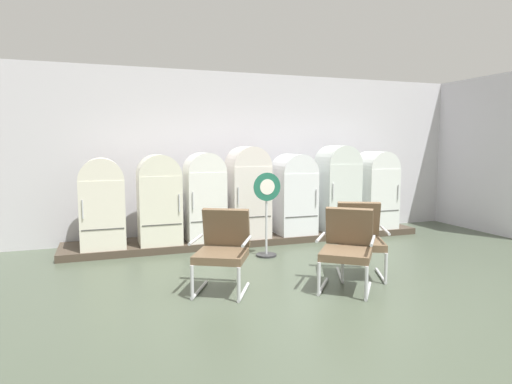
{
  "coord_description": "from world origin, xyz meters",
  "views": [
    {
      "loc": [
        -2.51,
        -4.3,
        1.73
      ],
      "look_at": [
        -0.01,
        2.75,
        0.92
      ],
      "focal_mm": 30.79,
      "sensor_mm": 36.0,
      "label": 1
    }
  ],
  "objects_px": {
    "refrigerator_3": "(248,189)",
    "armchair_center": "(347,245)",
    "refrigerator_2": "(205,194)",
    "refrigerator_4": "(294,192)",
    "refrigerator_6": "(376,187)",
    "refrigerator_1": "(159,197)",
    "sign_stand": "(267,217)",
    "armchair_left": "(223,247)",
    "refrigerator_5": "(337,186)",
    "armchair_right": "(360,236)",
    "refrigerator_0": "(102,201)"
  },
  "relations": [
    {
      "from": "refrigerator_3",
      "to": "armchair_center",
      "type": "xyz_separation_m",
      "value": [
        0.35,
        -2.71,
        -0.43
      ]
    },
    {
      "from": "armchair_center",
      "to": "refrigerator_2",
      "type": "bearing_deg",
      "value": 112.81
    },
    {
      "from": "refrigerator_4",
      "to": "refrigerator_6",
      "type": "xyz_separation_m",
      "value": [
        1.74,
        -0.02,
        0.02
      ]
    },
    {
      "from": "refrigerator_1",
      "to": "sign_stand",
      "type": "relative_size",
      "value": 1.11
    },
    {
      "from": "refrigerator_2",
      "to": "armchair_left",
      "type": "distance_m",
      "value": 2.31
    },
    {
      "from": "refrigerator_6",
      "to": "armchair_left",
      "type": "height_order",
      "value": "refrigerator_6"
    },
    {
      "from": "refrigerator_3",
      "to": "refrigerator_2",
      "type": "bearing_deg",
      "value": -178.21
    },
    {
      "from": "armchair_left",
      "to": "refrigerator_4",
      "type": "bearing_deg",
      "value": 49.68
    },
    {
      "from": "refrigerator_1",
      "to": "refrigerator_2",
      "type": "distance_m",
      "value": 0.75
    },
    {
      "from": "refrigerator_6",
      "to": "refrigerator_5",
      "type": "bearing_deg",
      "value": -179.37
    },
    {
      "from": "refrigerator_5",
      "to": "sign_stand",
      "type": "xyz_separation_m",
      "value": [
        -1.79,
        -0.97,
        -0.35
      ]
    },
    {
      "from": "refrigerator_2",
      "to": "refrigerator_5",
      "type": "xyz_separation_m",
      "value": [
        2.55,
        0.03,
        0.06
      ]
    },
    {
      "from": "refrigerator_5",
      "to": "refrigerator_6",
      "type": "relative_size",
      "value": 1.08
    },
    {
      "from": "refrigerator_4",
      "to": "refrigerator_6",
      "type": "height_order",
      "value": "refrigerator_6"
    },
    {
      "from": "refrigerator_4",
      "to": "armchair_left",
      "type": "bearing_deg",
      "value": -130.32
    },
    {
      "from": "refrigerator_6",
      "to": "armchair_center",
      "type": "height_order",
      "value": "refrigerator_6"
    },
    {
      "from": "refrigerator_5",
      "to": "refrigerator_3",
      "type": "bearing_deg",
      "value": -179.91
    },
    {
      "from": "refrigerator_5",
      "to": "armchair_right",
      "type": "distance_m",
      "value": 2.52
    },
    {
      "from": "refrigerator_4",
      "to": "refrigerator_5",
      "type": "xyz_separation_m",
      "value": [
        0.89,
        -0.03,
        0.08
      ]
    },
    {
      "from": "refrigerator_1",
      "to": "sign_stand",
      "type": "bearing_deg",
      "value": -32.5
    },
    {
      "from": "refrigerator_5",
      "to": "armchair_right",
      "type": "bearing_deg",
      "value": -112.96
    },
    {
      "from": "refrigerator_0",
      "to": "refrigerator_2",
      "type": "height_order",
      "value": "refrigerator_2"
    },
    {
      "from": "armchair_right",
      "to": "sign_stand",
      "type": "relative_size",
      "value": 0.74
    },
    {
      "from": "refrigerator_6",
      "to": "sign_stand",
      "type": "bearing_deg",
      "value": -159.64
    },
    {
      "from": "refrigerator_5",
      "to": "armchair_center",
      "type": "height_order",
      "value": "refrigerator_5"
    },
    {
      "from": "armchair_center",
      "to": "refrigerator_6",
      "type": "bearing_deg",
      "value": 50.05
    },
    {
      "from": "sign_stand",
      "to": "armchair_center",
      "type": "bearing_deg",
      "value": -77.95
    },
    {
      "from": "refrigerator_0",
      "to": "armchair_center",
      "type": "bearing_deg",
      "value": -44.4
    },
    {
      "from": "armchair_right",
      "to": "armchair_left",
      "type": "bearing_deg",
      "value": 179.81
    },
    {
      "from": "refrigerator_0",
      "to": "refrigerator_4",
      "type": "xyz_separation_m",
      "value": [
        3.29,
        0.04,
        0.02
      ]
    },
    {
      "from": "refrigerator_3",
      "to": "refrigerator_6",
      "type": "relative_size",
      "value": 1.07
    },
    {
      "from": "refrigerator_1",
      "to": "refrigerator_3",
      "type": "bearing_deg",
      "value": 0.34
    },
    {
      "from": "armchair_right",
      "to": "refrigerator_3",
      "type": "bearing_deg",
      "value": 109.42
    },
    {
      "from": "refrigerator_1",
      "to": "refrigerator_3",
      "type": "relative_size",
      "value": 0.92
    },
    {
      "from": "refrigerator_4",
      "to": "sign_stand",
      "type": "relative_size",
      "value": 1.11
    },
    {
      "from": "armchair_right",
      "to": "refrigerator_0",
      "type": "bearing_deg",
      "value": 144.62
    },
    {
      "from": "refrigerator_1",
      "to": "refrigerator_5",
      "type": "bearing_deg",
      "value": 0.21
    },
    {
      "from": "armchair_center",
      "to": "armchair_left",
      "type": "bearing_deg",
      "value": 163.31
    },
    {
      "from": "refrigerator_3",
      "to": "sign_stand",
      "type": "bearing_deg",
      "value": -91.04
    },
    {
      "from": "refrigerator_5",
      "to": "armchair_right",
      "type": "xyz_separation_m",
      "value": [
        -0.97,
        -2.29,
        -0.44
      ]
    },
    {
      "from": "armchair_center",
      "to": "sign_stand",
      "type": "height_order",
      "value": "sign_stand"
    },
    {
      "from": "refrigerator_4",
      "to": "armchair_center",
      "type": "bearing_deg",
      "value": -101.08
    },
    {
      "from": "refrigerator_0",
      "to": "armchair_center",
      "type": "distance_m",
      "value": 3.87
    },
    {
      "from": "refrigerator_2",
      "to": "refrigerator_5",
      "type": "height_order",
      "value": "refrigerator_5"
    },
    {
      "from": "refrigerator_0",
      "to": "refrigerator_3",
      "type": "height_order",
      "value": "refrigerator_3"
    },
    {
      "from": "refrigerator_5",
      "to": "refrigerator_2",
      "type": "bearing_deg",
      "value": -179.39
    },
    {
      "from": "refrigerator_2",
      "to": "refrigerator_3",
      "type": "height_order",
      "value": "refrigerator_3"
    },
    {
      "from": "refrigerator_2",
      "to": "armchair_center",
      "type": "height_order",
      "value": "refrigerator_2"
    },
    {
      "from": "refrigerator_4",
      "to": "refrigerator_0",
      "type": "bearing_deg",
      "value": -179.35
    },
    {
      "from": "refrigerator_0",
      "to": "refrigerator_3",
      "type": "distance_m",
      "value": 2.41
    }
  ]
}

